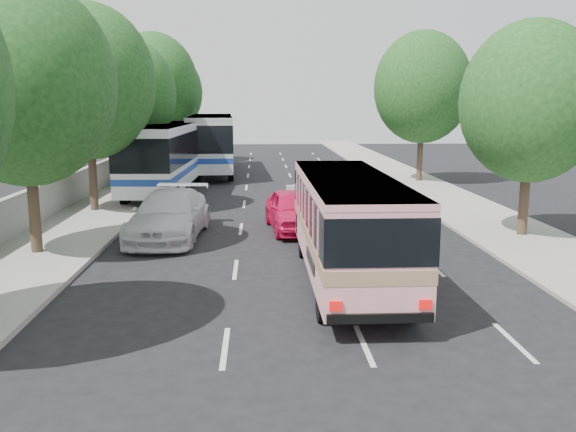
{
  "coord_description": "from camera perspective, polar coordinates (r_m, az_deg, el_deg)",
  "views": [
    {
      "loc": [
        -1.18,
        -13.93,
        5.01
      ],
      "look_at": [
        -0.29,
        4.22,
        1.6
      ],
      "focal_mm": 38.0,
      "sensor_mm": 36.0,
      "label": 1
    }
  ],
  "objects": [
    {
      "name": "tree_left_d",
      "position": [
        36.62,
        -14.66,
        11.26
      ],
      "size": [
        5.52,
        5.52,
        8.6
      ],
      "color": "#38281E",
      "rests_on": "ground"
    },
    {
      "name": "ground",
      "position": [
        14.85,
        1.94,
        -9.09
      ],
      "size": [
        120.0,
        120.0,
        0.0
      ],
      "primitive_type": "plane",
      "color": "black",
      "rests_on": "ground"
    },
    {
      "name": "pink_taxi",
      "position": [
        24.01,
        0.51,
        0.55
      ],
      "size": [
        2.41,
        4.93,
        1.62
      ],
      "primitive_type": "imported",
      "rotation": [
        0.0,
        0.0,
        0.11
      ],
      "color": "#E1134F",
      "rests_on": "ground"
    },
    {
      "name": "tree_left_b",
      "position": [
        21.16,
        -23.35,
        11.97
      ],
      "size": [
        5.7,
        5.7,
        8.88
      ],
      "color": "#38281E",
      "rests_on": "ground"
    },
    {
      "name": "tour_coach_rear",
      "position": [
        43.97,
        -7.19,
        7.2
      ],
      "size": [
        3.65,
        13.72,
        4.07
      ],
      "rotation": [
        0.0,
        0.0,
        0.05
      ],
      "color": "silver",
      "rests_on": "ground"
    },
    {
      "name": "sidewalk_right",
      "position": [
        35.63,
        13.0,
        2.37
      ],
      "size": [
        4.0,
        90.0,
        0.12
      ],
      "primitive_type": "cube",
      "color": "#9E998E",
      "rests_on": "ground"
    },
    {
      "name": "tree_left_c",
      "position": [
        28.87,
        -18.18,
        12.32
      ],
      "size": [
        6.0,
        6.0,
        9.35
      ],
      "color": "#38281E",
      "rests_on": "ground"
    },
    {
      "name": "tree_right_far",
      "position": [
        39.25,
        12.63,
        12.0
      ],
      "size": [
        6.0,
        6.0,
        9.35
      ],
      "color": "#38281E",
      "rests_on": "ground"
    },
    {
      "name": "tour_coach_front",
      "position": [
        34.59,
        -11.37,
        5.91
      ],
      "size": [
        3.24,
        12.81,
        3.8
      ],
      "rotation": [
        0.0,
        0.0,
        -0.04
      ],
      "color": "silver",
      "rests_on": "ground"
    },
    {
      "name": "sidewalk_left",
      "position": [
        35.06,
        -14.84,
        2.18
      ],
      "size": [
        4.0,
        90.0,
        0.15
      ],
      "primitive_type": "cube",
      "color": "#9E998E",
      "rests_on": "ground"
    },
    {
      "name": "white_pickup",
      "position": [
        23.05,
        -11.04,
        0.1
      ],
      "size": [
        2.83,
        6.18,
        1.75
      ],
      "primitive_type": "imported",
      "rotation": [
        0.0,
        0.0,
        -0.06
      ],
      "color": "silver",
      "rests_on": "ground"
    },
    {
      "name": "tree_right_near",
      "position": [
        24.03,
        22.05,
        10.33
      ],
      "size": [
        5.1,
        5.1,
        7.95
      ],
      "color": "#38281E",
      "rests_on": "ground"
    },
    {
      "name": "pink_bus",
      "position": [
        17.04,
        5.61,
        -0.08
      ],
      "size": [
        2.41,
        9.37,
        2.99
      ],
      "rotation": [
        0.0,
        0.0,
        0.0
      ],
      "color": "pink",
      "rests_on": "ground"
    },
    {
      "name": "tree_left_e",
      "position": [
        44.49,
        -12.46,
        12.21
      ],
      "size": [
        6.3,
        6.3,
        9.82
      ],
      "color": "#38281E",
      "rests_on": "ground"
    },
    {
      "name": "taxi_roof_sign",
      "position": [
        23.87,
        0.51,
        2.68
      ],
      "size": [
        0.57,
        0.24,
        0.18
      ],
      "primitive_type": "cube",
      "rotation": [
        0.0,
        0.0,
        0.11
      ],
      "color": "silver",
      "rests_on": "pink_taxi"
    },
    {
      "name": "low_wall",
      "position": [
        35.37,
        -17.76,
        3.45
      ],
      "size": [
        0.3,
        90.0,
        1.5
      ],
      "primitive_type": "cube",
      "color": "#9E998E",
      "rests_on": "sidewalk_left"
    },
    {
      "name": "tree_left_f",
      "position": [
        52.41,
        -11.19,
        11.51
      ],
      "size": [
        5.88,
        5.88,
        9.16
      ],
      "color": "#38281E",
      "rests_on": "ground"
    }
  ]
}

